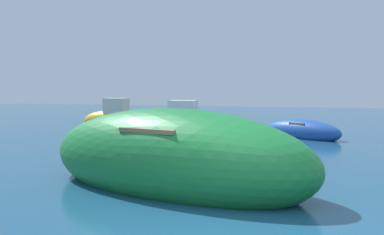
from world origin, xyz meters
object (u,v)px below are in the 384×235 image
moored_boat_3 (302,131)px  moored_boat_4 (172,159)px  moored_boat_1 (178,123)px  moored_boat_5 (113,118)px

moored_boat_3 → moored_boat_4: size_ratio=0.55×
moored_boat_1 → moored_boat_5: moored_boat_5 is taller
moored_boat_1 → moored_boat_3: 5.69m
moored_boat_1 → moored_boat_4: bearing=109.0°
moored_boat_3 → moored_boat_4: (-2.32, -9.30, 0.31)m
moored_boat_5 → moored_boat_4: bearing=122.6°
moored_boat_1 → moored_boat_4: (3.36, -9.73, 0.16)m
moored_boat_3 → moored_boat_4: bearing=-73.1°
moored_boat_3 → moored_boat_5: (-10.07, 2.00, 0.16)m
moored_boat_4 → moored_boat_5: (-7.75, 11.30, -0.15)m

